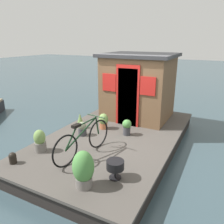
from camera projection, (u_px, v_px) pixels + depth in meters
The scene contains 12 objects.
ground_plane at pixel (115, 147), 6.24m from camera, with size 60.00×60.00×0.00m, color #384C54.
houseboat_deck at pixel (115, 141), 6.18m from camera, with size 5.55×3.18×0.39m.
houseboat_cabin at pixel (138, 86), 7.20m from camera, with size 1.94×2.20×2.06m.
bicycle at pixel (83, 140), 4.88m from camera, with size 1.73×0.50×0.82m.
potted_plant_succulent at pixel (83, 169), 3.85m from camera, with size 0.38×0.38×0.69m.
potted_plant_thyme at pixel (103, 121), 6.45m from camera, with size 0.28×0.28×0.45m.
potted_plant_ivy at pixel (127, 127), 6.02m from camera, with size 0.24×0.24×0.43m.
potted_plant_basil at pixel (82, 129), 6.01m from camera, with size 0.22×0.22×0.38m.
potted_plant_rosemary at pixel (80, 121), 6.48m from camera, with size 0.18×0.18×0.46m.
potted_plant_fern at pixel (40, 141), 5.13m from camera, with size 0.27×0.27×0.53m.
charcoal_grill at pixel (115, 166), 4.12m from camera, with size 0.33×0.33×0.36m.
mooring_bollard at pixel (13, 158), 4.66m from camera, with size 0.16×0.16×0.24m.
Camera 1 is at (-5.05, -2.49, 2.87)m, focal length 35.88 mm.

